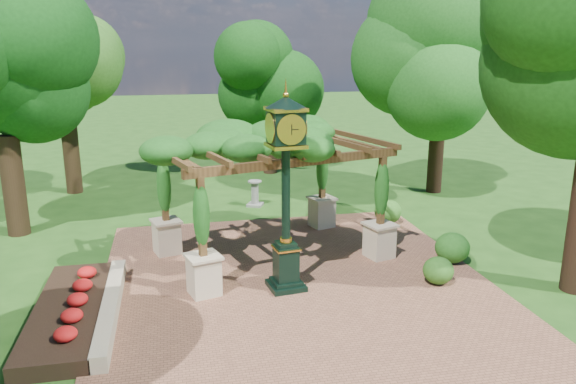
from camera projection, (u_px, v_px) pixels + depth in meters
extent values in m
plane|color=#1E4714|center=(309.00, 307.00, 13.41)|extent=(120.00, 120.00, 0.00)
cube|color=brown|center=(300.00, 289.00, 14.35)|extent=(10.00, 12.00, 0.04)
cube|color=#C6B793|center=(111.00, 308.00, 12.92)|extent=(0.35, 5.00, 0.40)
cube|color=red|center=(69.00, 312.00, 12.74)|extent=(1.50, 5.00, 0.36)
cube|color=black|center=(286.00, 285.00, 14.36)|extent=(0.98, 0.98, 0.13)
cube|color=black|center=(286.00, 264.00, 14.21)|extent=(0.61, 0.61, 0.98)
cube|color=gold|center=(286.00, 248.00, 14.09)|extent=(0.69, 0.69, 0.04)
cylinder|color=black|center=(286.00, 194.00, 13.73)|extent=(0.24, 0.24, 2.50)
cube|color=black|center=(286.00, 127.00, 13.32)|extent=(0.86, 0.86, 0.76)
cylinder|color=white|center=(291.00, 130.00, 12.96)|extent=(0.65, 0.12, 0.65)
cone|color=black|center=(286.00, 102.00, 13.17)|extent=(1.10, 1.10, 0.27)
sphere|color=gold|center=(286.00, 95.00, 13.12)|extent=(0.15, 0.15, 0.15)
cube|color=beige|center=(204.00, 276.00, 13.91)|extent=(0.87, 0.87, 0.97)
cube|color=brown|center=(201.00, 216.00, 13.52)|extent=(0.21, 0.21, 1.99)
cube|color=beige|center=(379.00, 241.00, 16.36)|extent=(0.87, 0.87, 0.97)
cube|color=brown|center=(382.00, 190.00, 15.96)|extent=(0.21, 0.21, 1.99)
cube|color=beige|center=(167.00, 237.00, 16.67)|extent=(0.87, 0.87, 0.97)
cube|color=brown|center=(164.00, 187.00, 16.28)|extent=(0.21, 0.21, 1.99)
cube|color=beige|center=(322.00, 213.00, 19.12)|extent=(0.87, 0.87, 0.97)
cube|color=brown|center=(322.00, 169.00, 18.72)|extent=(0.21, 0.21, 1.99)
cube|color=brown|center=(299.00, 162.00, 14.47)|extent=(6.05, 1.88, 0.24)
cube|color=brown|center=(248.00, 143.00, 17.23)|extent=(6.05, 1.88, 0.24)
ellipsoid|color=#1A5016|center=(271.00, 141.00, 15.77)|extent=(7.08, 5.47, 1.08)
cube|color=gray|center=(255.00, 205.00, 21.78)|extent=(0.74, 0.74, 0.10)
cylinder|color=gray|center=(255.00, 193.00, 21.66)|extent=(0.38, 0.38, 0.91)
cylinder|color=gray|center=(255.00, 181.00, 21.54)|extent=(0.70, 0.70, 0.05)
ellipsoid|color=#285A19|center=(438.00, 270.00, 14.55)|extent=(0.93, 0.93, 0.71)
ellipsoid|color=#215818|center=(452.00, 248.00, 15.96)|extent=(1.25, 1.25, 0.87)
ellipsoid|color=#2D631C|center=(388.00, 212.00, 19.46)|extent=(1.21, 1.21, 0.84)
cylinder|color=#312113|center=(14.00, 186.00, 18.16)|extent=(0.70, 0.70, 3.29)
cylinder|color=#302112|center=(72.00, 156.00, 23.41)|extent=(0.66, 0.66, 3.10)
ellipsoid|color=#2A5719|center=(62.00, 58.00, 22.39)|extent=(3.84, 3.84, 4.89)
cylinder|color=#372316|center=(270.00, 146.00, 27.10)|extent=(0.66, 0.66, 2.64)
ellipsoid|color=#0F390E|center=(269.00, 74.00, 26.23)|extent=(4.10, 4.10, 4.17)
cylinder|color=black|center=(436.00, 155.00, 23.50)|extent=(0.62, 0.62, 3.15)
ellipsoid|color=#1B4F16|center=(443.00, 56.00, 22.46)|extent=(4.84, 4.84, 4.98)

